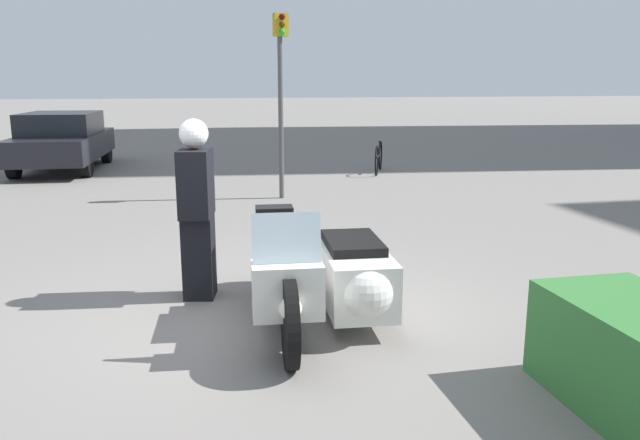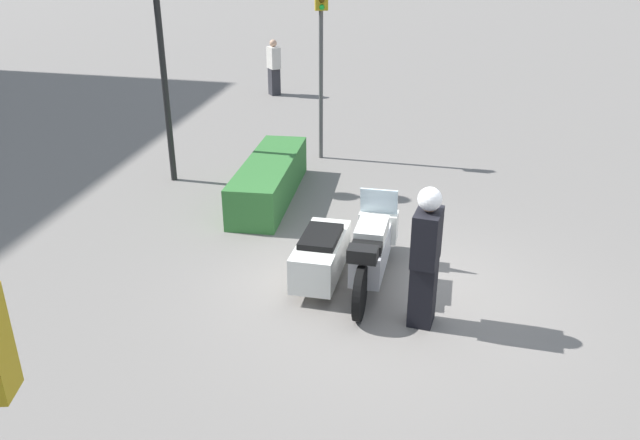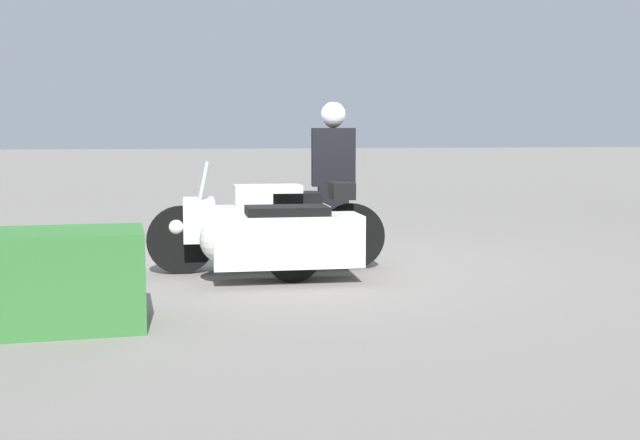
{
  "view_description": "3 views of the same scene",
  "coord_description": "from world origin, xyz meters",
  "views": [
    {
      "loc": [
        5.77,
        -0.42,
        2.18
      ],
      "look_at": [
        -0.54,
        0.95,
        0.74
      ],
      "focal_mm": 35.0,
      "sensor_mm": 36.0,
      "label": 1
    },
    {
      "loc": [
        -7.3,
        -0.03,
        4.37
      ],
      "look_at": [
        0.3,
        1.07,
        0.98
      ],
      "focal_mm": 35.0,
      "sensor_mm": 36.0,
      "label": 2
    },
    {
      "loc": [
        1.92,
        8.69,
        1.44
      ],
      "look_at": [
        -0.12,
        0.52,
        0.55
      ],
      "focal_mm": 45.0,
      "sensor_mm": 36.0,
      "label": 3
    }
  ],
  "objects": [
    {
      "name": "hedge_bush_curbside",
      "position": [
        3.39,
        2.48,
        0.37
      ],
      "size": [
        3.26,
        0.85,
        0.73
      ],
      "primitive_type": "cube",
      "color": "#337033",
      "rests_on": "ground"
    },
    {
      "name": "traffic_light_near",
      "position": [
        5.9,
        1.87,
        2.32
      ],
      "size": [
        0.23,
        0.29,
        3.55
      ],
      "rotation": [
        0.0,
        0.0,
        3.42
      ],
      "color": "#4C4C4C",
      "rests_on": "ground"
    },
    {
      "name": "twin_lamp_post",
      "position": [
        4.07,
        4.62,
        3.37
      ],
      "size": [
        0.42,
        1.39,
        4.12
      ],
      "color": "black",
      "rests_on": "ground"
    },
    {
      "name": "police_motorcycle",
      "position": [
        0.48,
        0.73,
        0.48
      ],
      "size": [
        2.53,
        1.38,
        1.18
      ],
      "rotation": [
        0.0,
        0.0,
        -0.08
      ],
      "color": "black",
      "rests_on": "ground"
    },
    {
      "name": "ground_plane",
      "position": [
        0.0,
        0.0,
        0.0
      ],
      "size": [
        160.0,
        160.0,
        0.0
      ],
      "primitive_type": "plane",
      "color": "slate"
    },
    {
      "name": "pedestrian_bystander",
      "position": [
        12.08,
        4.26,
        0.85
      ],
      "size": [
        0.56,
        0.51,
        1.71
      ],
      "rotation": [
        0.0,
        0.0,
        2.17
      ],
      "color": "#2D2D33",
      "rests_on": "ground"
    },
    {
      "name": "officer_rider",
      "position": [
        -0.49,
        -0.33,
        0.96
      ],
      "size": [
        0.54,
        0.39,
        1.82
      ],
      "rotation": [
        0.0,
        0.0,
        1.39
      ],
      "color": "black",
      "rests_on": "ground"
    }
  ]
}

